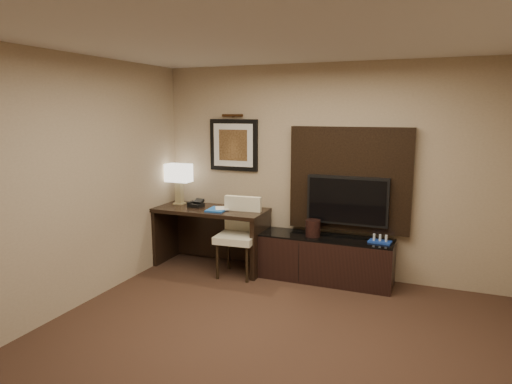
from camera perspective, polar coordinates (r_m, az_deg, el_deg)
The scene contains 18 objects.
floor at distance 4.05m, azimuth -0.46°, elevation -21.35°, with size 4.50×5.00×0.01m, color #342017.
ceiling at distance 3.51m, azimuth -0.53°, elevation 19.81°, with size 4.50×5.00×0.01m, color silver.
wall_back at distance 5.89m, azimuth 8.89°, elevation 2.57°, with size 4.50×0.01×2.70m, color tan.
wall_left at distance 4.85m, azimuth -25.84°, elevation 0.09°, with size 0.01×5.00×2.70m, color tan.
desk at distance 6.28m, azimuth -5.63°, elevation -5.69°, with size 1.52×0.65×0.81m, color black.
credenza at distance 5.83m, azimuth 8.63°, elevation -8.26°, with size 1.66×0.46×0.57m, color black.
tv_wall_panel at distance 5.78m, azimuth 11.62°, elevation 1.55°, with size 1.50×0.12×1.30m, color black.
tv at distance 5.73m, azimuth 11.35°, elevation -1.06°, with size 1.00×0.08×0.60m, color black.
artwork at distance 6.26m, azimuth -2.79°, elevation 5.88°, with size 0.70×0.04×0.70m, color black.
picture_light at distance 6.21m, azimuth -2.97°, elevation 9.54°, with size 0.04×0.04×0.30m, color #422715.
desk_chair at distance 5.88m, azimuth -2.35°, elevation -5.62°, with size 0.50×0.57×1.04m, color #F2ECCA, non-canonical shape.
table_lamp at distance 6.48m, azimuth -9.60°, elevation 0.81°, with size 0.33×0.19×0.53m, color tan, non-canonical shape.
desk_phone at distance 6.28m, azimuth -7.52°, elevation -1.47°, with size 0.18×0.16×0.09m, color black, non-canonical shape.
blue_folder at distance 6.06m, azimuth -4.84°, elevation -2.19°, with size 0.24×0.32×0.02m, color #1A53AD.
book at distance 6.07m, azimuth -5.12°, elevation -1.11°, with size 0.18×0.02×0.24m, color #B4A88D.
water_bottle at distance 6.01m, azimuth -1.93°, elevation -1.51°, with size 0.06×0.06×0.17m, color silver.
ice_bucket at distance 5.72m, azimuth 7.12°, elevation -4.50°, with size 0.19×0.19×0.21m, color black.
minibar_tray at distance 5.62m, azimuth 15.25°, elevation -5.66°, with size 0.26×0.16×0.09m, color #173697, non-canonical shape.
Camera 1 is at (1.33, -3.19, 2.11)m, focal length 32.00 mm.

